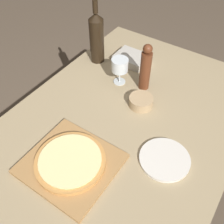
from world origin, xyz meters
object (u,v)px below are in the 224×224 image
wine_bottle (97,37)px  small_bowl (141,101)px  pepper_mill (145,68)px  wine_glass (120,66)px  pizza (70,161)px

wine_bottle → small_bowl: bearing=-25.0°
wine_bottle → pepper_mill: (0.34, -0.06, -0.03)m
wine_glass → small_bowl: wine_glass is taller
pepper_mill → small_bowl: (0.05, -0.13, -0.10)m
pizza → wine_glass: bearing=102.2°
small_bowl → wine_glass: bearing=154.0°
wine_bottle → wine_glass: 0.24m
pizza → wine_glass: (-0.12, 0.55, 0.08)m
pizza → pepper_mill: size_ratio=1.11×
pizza → wine_bottle: (-0.34, 0.64, 0.12)m
wine_glass → pepper_mill: bearing=15.8°
wine_bottle → pepper_mill: wine_bottle is taller
wine_bottle → wine_glass: bearing=-24.2°
pepper_mill → wine_glass: (-0.13, -0.04, -0.02)m
pepper_mill → wine_glass: pepper_mill is taller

